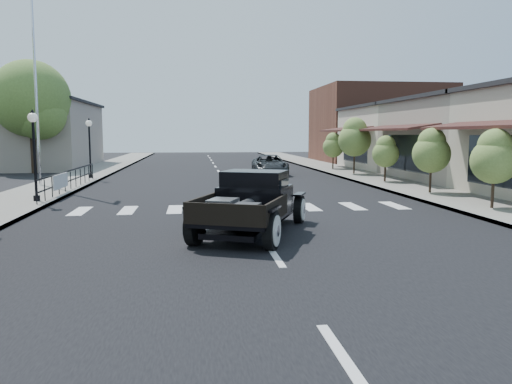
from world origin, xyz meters
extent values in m
plane|color=black|center=(0.00, 0.00, 0.00)|extent=(120.00, 120.00, 0.00)
cube|color=black|center=(0.00, 15.00, 0.01)|extent=(14.00, 80.00, 0.02)
cube|color=gray|center=(-8.50, 15.00, 0.07)|extent=(3.00, 80.00, 0.15)
cube|color=gray|center=(8.50, 15.00, 0.07)|extent=(3.00, 80.00, 0.15)
cube|color=gray|center=(-15.00, 28.00, 2.50)|extent=(10.00, 12.00, 5.00)
cube|color=gray|center=(15.00, 13.00, 2.25)|extent=(10.00, 9.00, 4.50)
cube|color=#BFB5A2|center=(15.00, 22.00, 2.25)|extent=(10.00, 9.00, 4.50)
cube|color=brown|center=(15.50, 32.00, 3.50)|extent=(11.00, 10.00, 7.00)
cylinder|color=silver|center=(-9.20, 12.00, 6.61)|extent=(0.12, 0.12, 12.93)
imported|color=black|center=(3.15, 18.50, 0.64)|extent=(2.43, 4.76, 1.29)
camera|label=1|loc=(-1.71, -13.43, 2.64)|focal=35.00mm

